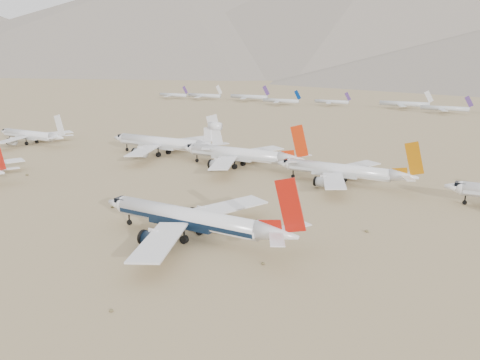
{
  "coord_description": "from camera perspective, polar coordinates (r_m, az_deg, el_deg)",
  "views": [
    {
      "loc": [
        64.41,
        -78.29,
        41.09
      ],
      "look_at": [
        -0.91,
        36.5,
        7.0
      ],
      "focal_mm": 35.0,
      "sensor_mm": 36.0,
      "label": 1
    }
  ],
  "objects": [
    {
      "name": "row2_gold_tail",
      "position": [
        161.3,
        12.57,
        1.08
      ],
      "size": [
        47.05,
        46.02,
        16.75
      ],
      "color": "white",
      "rests_on": "ground"
    },
    {
      "name": "ground",
      "position": [
        109.39,
        -9.17,
        -7.79
      ],
      "size": [
        7000.0,
        7000.0,
        0.0
      ],
      "primitive_type": "plane",
      "color": "#9C865B",
      "rests_on": "ground"
    },
    {
      "name": "distant_storage_row",
      "position": [
        417.38,
        22.52,
        8.35
      ],
      "size": [
        565.1,
        63.4,
        16.12
      ],
      "color": "silver",
      "rests_on": "ground"
    },
    {
      "name": "row2_white_trijet",
      "position": [
        207.22,
        -9.05,
        4.47
      ],
      "size": [
        55.99,
        54.72,
        19.84
      ],
      "color": "white",
      "rests_on": "ground"
    },
    {
      "name": "row2_white_twin",
      "position": [
        255.41,
        -24.07,
        4.99
      ],
      "size": [
        45.28,
        44.3,
        16.18
      ],
      "color": "white",
      "rests_on": "ground"
    },
    {
      "name": "row2_orange_tail",
      "position": [
        182.13,
        0.04,
        3.12
      ],
      "size": [
        52.36,
        51.22,
        18.68
      ],
      "color": "white",
      "rests_on": "ground"
    },
    {
      "name": "main_airliner",
      "position": [
        109.71,
        -5.58,
        -4.81
      ],
      "size": [
        51.46,
        50.26,
        18.16
      ],
      "color": "white",
      "rests_on": "ground"
    }
  ]
}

